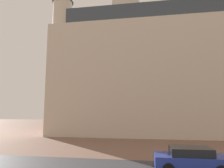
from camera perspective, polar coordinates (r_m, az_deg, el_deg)
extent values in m
plane|color=brown|center=(13.10, 0.24, -23.10)|extent=(120.00, 120.00, 0.00)
cube|color=beige|center=(31.57, 10.38, 0.54)|extent=(28.27, 12.23, 15.86)
cube|color=#38424C|center=(34.08, 9.99, 15.92)|extent=(26.01, 11.25, 2.40)
cube|color=beige|center=(33.18, 4.31, 11.47)|extent=(4.25, 4.25, 28.72)
cylinder|color=beige|center=(29.88, -14.64, 5.08)|extent=(2.80, 2.80, 19.91)
cube|color=#23389E|center=(13.05, 21.86, -20.15)|extent=(4.10, 1.84, 0.74)
cube|color=black|center=(12.93, 21.72, -17.58)|extent=(2.30, 1.62, 0.45)
cylinder|color=black|center=(13.79, 15.14, -20.69)|extent=(0.64, 0.22, 0.64)
cylinder|color=black|center=(14.29, 26.68, -19.68)|extent=(0.64, 0.22, 0.64)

